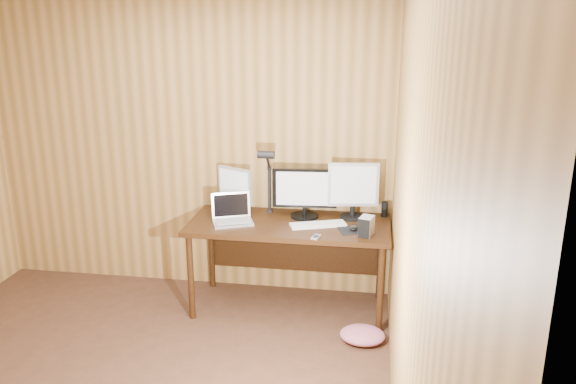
% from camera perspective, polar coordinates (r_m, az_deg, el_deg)
% --- Properties ---
extents(room_shell, '(4.00, 4.00, 4.00)m').
position_cam_1_polar(room_shell, '(3.15, -21.62, -3.34)').
color(room_shell, '#492B1C').
rests_on(room_shell, ground).
extents(desk, '(1.60, 0.70, 0.75)m').
position_cam_1_polar(desk, '(4.59, 0.23, -4.26)').
color(desk, black).
rests_on(desk, floor).
extents(monitor_center, '(0.52, 0.23, 0.41)m').
position_cam_1_polar(monitor_center, '(4.55, 1.70, -0.05)').
color(monitor_center, black).
rests_on(monitor_center, desk).
extents(monitor_left, '(0.32, 0.18, 0.38)m').
position_cam_1_polar(monitor_left, '(4.69, -5.40, 0.31)').
color(monitor_left, black).
rests_on(monitor_left, desk).
extents(monitor_right, '(0.41, 0.19, 0.46)m').
position_cam_1_polar(monitor_right, '(4.55, 6.64, 0.34)').
color(monitor_right, black).
rests_on(monitor_right, desk).
extents(laptop, '(0.38, 0.34, 0.22)m').
position_cam_1_polar(laptop, '(4.52, -5.70, -2.32)').
color(laptop, silver).
rests_on(laptop, desk).
extents(keyboard, '(0.46, 0.27, 0.02)m').
position_cam_1_polar(keyboard, '(4.42, 3.06, -3.32)').
color(keyboard, white).
rests_on(keyboard, desk).
extents(mousepad, '(0.27, 0.24, 0.00)m').
position_cam_1_polar(mousepad, '(4.34, 6.69, -3.88)').
color(mousepad, black).
rests_on(mousepad, desk).
extents(mouse, '(0.08, 0.12, 0.04)m').
position_cam_1_polar(mouse, '(4.34, 6.69, -3.62)').
color(mouse, black).
rests_on(mouse, mousepad).
extents(hard_drive, '(0.12, 0.15, 0.15)m').
position_cam_1_polar(hard_drive, '(4.23, 7.96, -3.46)').
color(hard_drive, silver).
rests_on(hard_drive, desk).
extents(phone, '(0.07, 0.11, 0.01)m').
position_cam_1_polar(phone, '(4.17, 2.87, -4.59)').
color(phone, silver).
rests_on(phone, desk).
extents(speaker, '(0.05, 0.05, 0.13)m').
position_cam_1_polar(speaker, '(4.67, 9.78, -1.74)').
color(speaker, black).
rests_on(speaker, desk).
extents(desk_lamp, '(0.14, 0.19, 0.59)m').
position_cam_1_polar(desk_lamp, '(4.57, -2.08, 2.04)').
color(desk_lamp, black).
rests_on(desk_lamp, desk).
extents(fabric_pile, '(0.39, 0.34, 0.11)m').
position_cam_1_polar(fabric_pile, '(4.33, 7.57, -14.21)').
color(fabric_pile, '#BD5B74').
rests_on(fabric_pile, floor).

